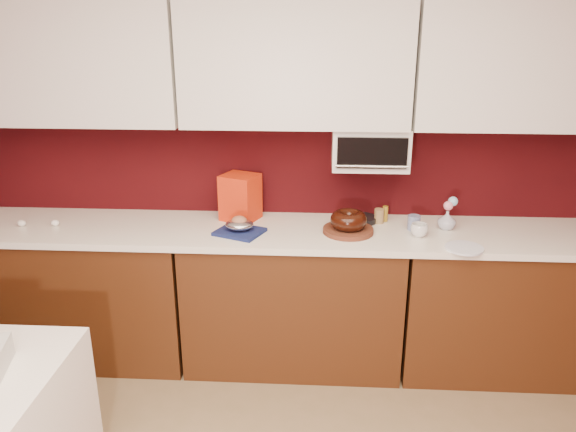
% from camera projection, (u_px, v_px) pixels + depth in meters
% --- Properties ---
extents(wall_back, '(4.00, 0.02, 2.50)m').
position_uv_depth(wall_back, '(296.00, 161.00, 3.56)').
color(wall_back, '#38070A').
rests_on(wall_back, floor).
extents(base_cabinet_left, '(1.31, 0.58, 0.86)m').
position_uv_depth(base_cabinet_left, '(87.00, 293.00, 3.61)').
color(base_cabinet_left, '#46220E').
rests_on(base_cabinet_left, floor).
extents(base_cabinet_center, '(1.31, 0.58, 0.86)m').
position_uv_depth(base_cabinet_center, '(293.00, 299.00, 3.54)').
color(base_cabinet_center, '#46220E').
rests_on(base_cabinet_center, floor).
extents(base_cabinet_right, '(1.31, 0.58, 0.86)m').
position_uv_depth(base_cabinet_right, '(508.00, 305.00, 3.46)').
color(base_cabinet_right, '#46220E').
rests_on(base_cabinet_right, floor).
extents(countertop, '(4.00, 0.62, 0.04)m').
position_uv_depth(countertop, '(293.00, 232.00, 3.39)').
color(countertop, white).
rests_on(countertop, base_cabinet_center).
extents(upper_cabinet_left, '(1.31, 0.33, 0.70)m').
position_uv_depth(upper_cabinet_left, '(68.00, 64.00, 3.28)').
color(upper_cabinet_left, white).
rests_on(upper_cabinet_left, wall_back).
extents(upper_cabinet_center, '(1.31, 0.33, 0.70)m').
position_uv_depth(upper_cabinet_center, '(295.00, 65.00, 3.20)').
color(upper_cabinet_center, white).
rests_on(upper_cabinet_center, wall_back).
extents(upper_cabinet_right, '(1.31, 0.33, 0.70)m').
position_uv_depth(upper_cabinet_right, '(533.00, 66.00, 3.13)').
color(upper_cabinet_right, white).
rests_on(upper_cabinet_right, wall_back).
extents(toaster_oven, '(0.45, 0.30, 0.25)m').
position_uv_depth(toaster_oven, '(370.00, 147.00, 3.35)').
color(toaster_oven, white).
rests_on(toaster_oven, upper_cabinet_center).
extents(toaster_oven_door, '(0.40, 0.02, 0.18)m').
position_uv_depth(toaster_oven_door, '(372.00, 153.00, 3.20)').
color(toaster_oven_door, black).
rests_on(toaster_oven_door, toaster_oven).
extents(toaster_oven_handle, '(0.42, 0.02, 0.02)m').
position_uv_depth(toaster_oven_handle, '(372.00, 166.00, 3.21)').
color(toaster_oven_handle, silver).
rests_on(toaster_oven_handle, toaster_oven).
extents(cake_base, '(0.35, 0.35, 0.03)m').
position_uv_depth(cake_base, '(348.00, 230.00, 3.33)').
color(cake_base, '#5B2C1B').
rests_on(cake_base, countertop).
extents(bundt_cake, '(0.24, 0.24, 0.09)m').
position_uv_depth(bundt_cake, '(349.00, 220.00, 3.30)').
color(bundt_cake, black).
rests_on(bundt_cake, cake_base).
extents(navy_towel, '(0.32, 0.30, 0.02)m').
position_uv_depth(navy_towel, '(240.00, 232.00, 3.32)').
color(navy_towel, navy).
rests_on(navy_towel, countertop).
extents(foil_ham_nest, '(0.20, 0.18, 0.06)m').
position_uv_depth(foil_ham_nest, '(239.00, 225.00, 3.30)').
color(foil_ham_nest, silver).
rests_on(foil_ham_nest, navy_towel).
extents(roasted_ham, '(0.11, 0.10, 0.06)m').
position_uv_depth(roasted_ham, '(239.00, 221.00, 3.29)').
color(roasted_ham, '#AA6C4D').
rests_on(roasted_ham, foil_ham_nest).
extents(pandoro_box, '(0.27, 0.26, 0.29)m').
position_uv_depth(pandoro_box, '(240.00, 197.00, 3.51)').
color(pandoro_box, '#B70E0C').
rests_on(pandoro_box, countertop).
extents(dark_pan, '(0.20, 0.20, 0.03)m').
position_uv_depth(dark_pan, '(361.00, 219.00, 3.51)').
color(dark_pan, black).
rests_on(dark_pan, countertop).
extents(coffee_mug, '(0.12, 0.12, 0.09)m').
position_uv_depth(coffee_mug, '(419.00, 229.00, 3.26)').
color(coffee_mug, silver).
rests_on(coffee_mug, countertop).
extents(blue_jar, '(0.08, 0.08, 0.09)m').
position_uv_depth(blue_jar, '(414.00, 223.00, 3.36)').
color(blue_jar, navy).
rests_on(blue_jar, countertop).
extents(flower_vase, '(0.09, 0.09, 0.13)m').
position_uv_depth(flower_vase, '(447.00, 219.00, 3.37)').
color(flower_vase, '#AAADC1').
rests_on(flower_vase, countertop).
extents(flower_pink, '(0.06, 0.06, 0.06)m').
position_uv_depth(flower_pink, '(448.00, 206.00, 3.34)').
color(flower_pink, pink).
rests_on(flower_pink, flower_vase).
extents(flower_blue, '(0.06, 0.06, 0.06)m').
position_uv_depth(flower_blue, '(453.00, 201.00, 3.35)').
color(flower_blue, '#96D1F1').
rests_on(flower_blue, flower_vase).
extents(china_plate, '(0.26, 0.26, 0.01)m').
position_uv_depth(china_plate, '(464.00, 248.00, 3.09)').
color(china_plate, white).
rests_on(china_plate, countertop).
extents(amber_bottle, '(0.04, 0.04, 0.10)m').
position_uv_depth(amber_bottle, '(385.00, 214.00, 3.50)').
color(amber_bottle, olive).
rests_on(amber_bottle, countertop).
extents(paper_cup, '(0.08, 0.08, 0.09)m').
position_uv_depth(paper_cup, '(379.00, 216.00, 3.48)').
color(paper_cup, olive).
rests_on(paper_cup, countertop).
extents(egg_left, '(0.06, 0.05, 0.04)m').
position_uv_depth(egg_left, '(22.00, 223.00, 3.42)').
color(egg_left, silver).
rests_on(egg_left, countertop).
extents(egg_right, '(0.05, 0.04, 0.04)m').
position_uv_depth(egg_right, '(55.00, 223.00, 3.43)').
color(egg_right, white).
rests_on(egg_right, countertop).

